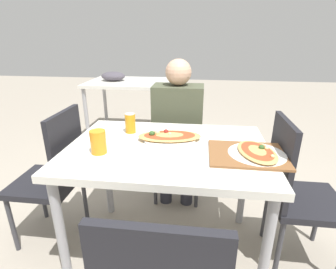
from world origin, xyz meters
name	(u,v)px	position (x,y,z in m)	size (l,w,h in m)	color
ground_plane	(168,250)	(0.00, 0.00, 0.00)	(14.00, 14.00, 0.00)	#9E9384
dining_table	(168,159)	(0.00, 0.00, 0.67)	(1.13, 0.81, 0.76)	silver
chair_far_seated	(179,139)	(0.00, 0.74, 0.51)	(0.40, 0.40, 0.92)	black
chair_side_left	(55,173)	(-0.75, 0.05, 0.51)	(0.40, 0.40, 0.92)	black
chair_side_right	(296,189)	(0.75, 0.05, 0.51)	(0.40, 0.40, 0.92)	black
person_seated	(178,123)	(0.00, 0.62, 0.69)	(0.39, 0.26, 1.18)	#2D2D38
pizza_main	(169,137)	(0.00, 0.10, 0.77)	(0.40, 0.31, 0.06)	white
soda_can	(130,123)	(-0.26, 0.19, 0.82)	(0.07, 0.07, 0.12)	orange
drink_glass	(98,142)	(-0.35, -0.13, 0.82)	(0.08, 0.08, 0.13)	orange
serving_tray	(247,154)	(0.43, -0.07, 0.76)	(0.39, 0.32, 0.01)	brown
pizza_second	(257,153)	(0.48, -0.07, 0.77)	(0.30, 0.33, 0.05)	white
background_table	(127,85)	(-0.83, 2.10, 0.70)	(1.10, 0.80, 0.88)	silver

